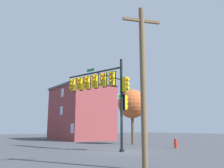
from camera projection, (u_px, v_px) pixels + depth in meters
ground_plane at (122, 152)px, 17.16m from camera, size 120.00×120.00×0.00m
signal_pole_assembly at (102, 87)px, 19.37m from camera, size 6.52×2.46×6.99m
utility_pole at (143, 81)px, 10.37m from camera, size 0.74×1.73×7.17m
fire_hydrant at (176, 143)px, 20.32m from camera, size 0.33×0.24×0.83m
tree_near at (132, 104)px, 25.96m from camera, size 3.17×3.17×5.92m
brick_building at (81, 113)px, 35.86m from camera, size 9.80×7.07×8.04m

